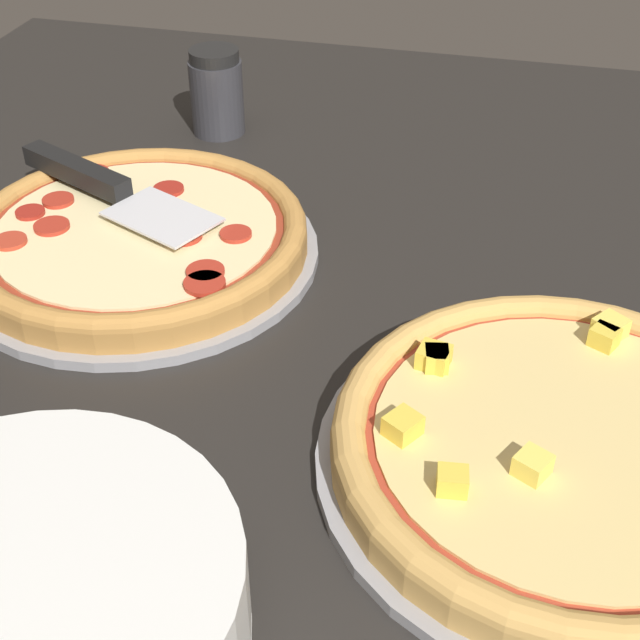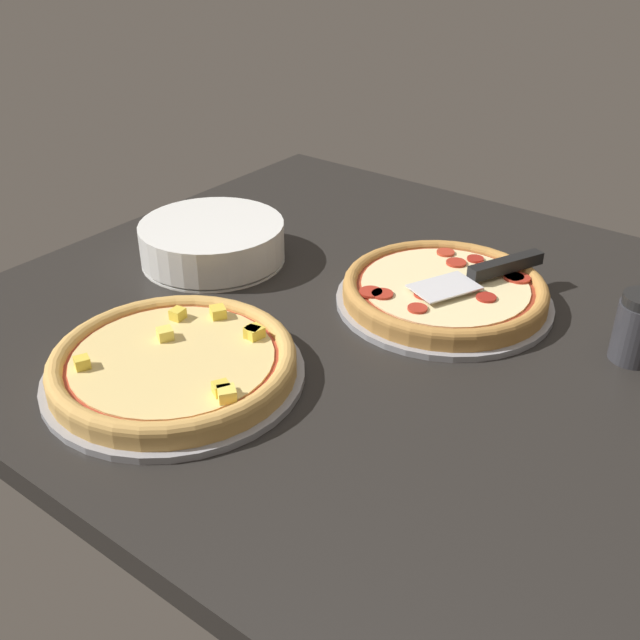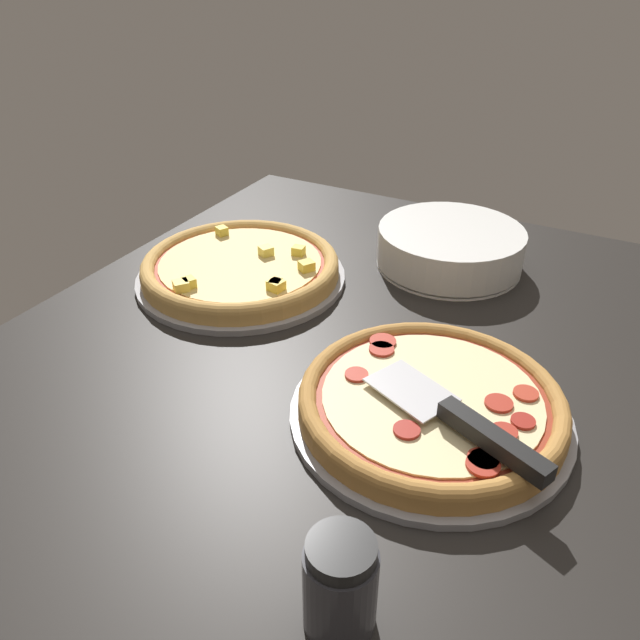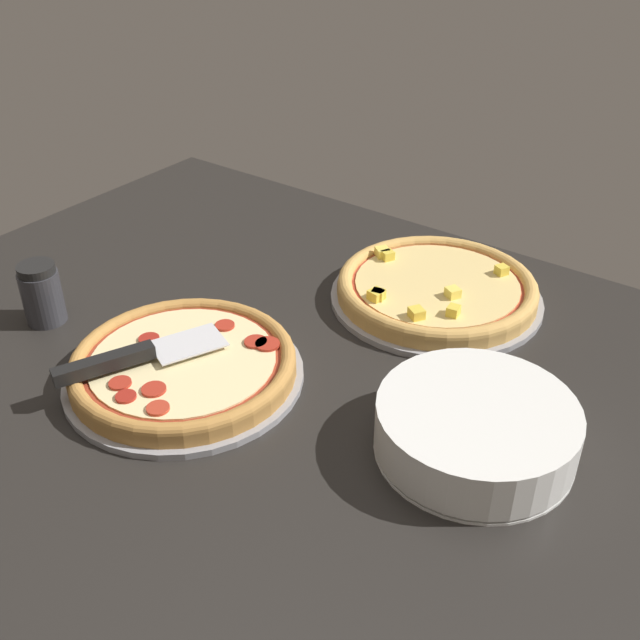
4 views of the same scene
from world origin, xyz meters
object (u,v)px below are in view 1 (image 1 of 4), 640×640
(serving_spatula, at_px, (93,180))
(parmesan_shaker, at_px, (217,92))
(plate_stack, at_px, (25,608))
(pizza_front, at_px, (137,234))
(pizza_back, at_px, (570,445))

(serving_spatula, bearing_deg, parmesan_shaker, 169.56)
(serving_spatula, bearing_deg, plate_stack, 20.95)
(pizza_front, relative_size, plate_stack, 1.28)
(pizza_front, distance_m, serving_spatula, 0.08)
(plate_stack, height_order, parmesan_shaker, parmesan_shaker)
(pizza_back, xyz_separation_m, plate_stack, (0.22, -0.29, 0.01))
(pizza_back, height_order, serving_spatula, serving_spatula)
(serving_spatula, relative_size, parmesan_shaker, 2.36)
(pizza_front, xyz_separation_m, parmesan_shaker, (-0.29, -0.02, 0.02))
(pizza_front, bearing_deg, pizza_back, 65.15)
(pizza_back, bearing_deg, serving_spatula, -116.81)
(serving_spatula, height_order, parmesan_shaker, parmesan_shaker)
(pizza_front, distance_m, pizza_back, 0.44)
(pizza_back, height_order, parmesan_shaker, parmesan_shaker)
(serving_spatula, relative_size, plate_stack, 0.94)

